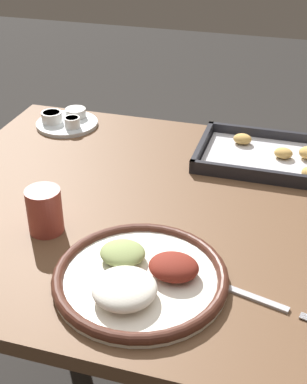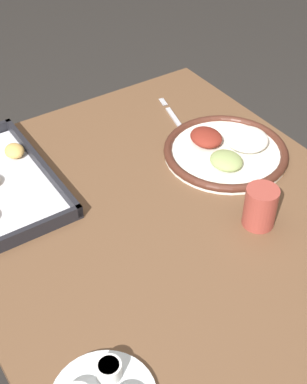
% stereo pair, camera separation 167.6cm
% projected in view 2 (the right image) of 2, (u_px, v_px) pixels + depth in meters
% --- Properties ---
extents(ground_plane, '(8.00, 8.00, 0.00)m').
position_uv_depth(ground_plane, '(157.00, 384.00, 1.60)').
color(ground_plane, '#282623').
extents(dining_table, '(0.94, 0.83, 0.72)m').
position_uv_depth(dining_table, '(158.00, 247.00, 1.21)').
color(dining_table, brown).
rests_on(dining_table, ground_plane).
extents(dinner_plate, '(0.30, 0.30, 0.05)m').
position_uv_depth(dinner_plate, '(227.00, 150.00, 1.27)').
color(dinner_plate, white).
rests_on(dinner_plate, dining_table).
extents(fork, '(0.19, 0.06, 0.00)m').
position_uv_depth(fork, '(175.00, 119.00, 1.39)').
color(fork, '#B2B2B7').
rests_on(fork, dining_table).
extents(drinking_cup, '(0.07, 0.07, 0.09)m').
position_uv_depth(drinking_cup, '(260.00, 207.00, 1.07)').
color(drinking_cup, '#993D33').
rests_on(drinking_cup, dining_table).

